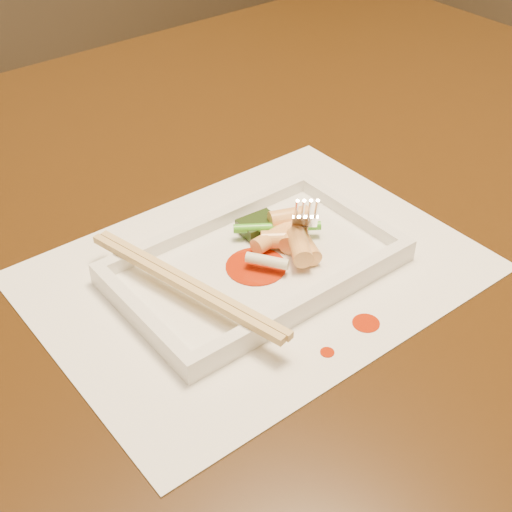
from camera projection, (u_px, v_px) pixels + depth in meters
table at (206, 268)px, 0.84m from camera, size 1.40×0.90×0.75m
placemat at (256, 272)px, 0.67m from camera, size 0.40×0.30×0.00m
sauce_splatter_a at (366, 323)px, 0.61m from camera, size 0.02×0.02×0.00m
sauce_splatter_b at (327, 352)px, 0.59m from camera, size 0.01×0.01×0.00m
plate_base at (256, 268)px, 0.67m from camera, size 0.26×0.16×0.01m
plate_rim_far at (210, 223)px, 0.71m from camera, size 0.26×0.01×0.01m
plate_rim_near at (309, 300)px, 0.61m from camera, size 0.26×0.01×0.01m
plate_rim_left at (141, 315)px, 0.60m from camera, size 0.01×0.14×0.01m
plate_rim_right at (352, 212)px, 0.72m from camera, size 0.01×0.14×0.01m
veg_piece at (259, 225)px, 0.70m from camera, size 0.04×0.03×0.01m
scallion_white at (267, 261)px, 0.65m from camera, size 0.03×0.04×0.01m
scallion_green at (277, 227)px, 0.69m from camera, size 0.08×0.06×0.01m
chopstick_a at (181, 285)px, 0.61m from camera, size 0.06×0.22×0.01m
chopstick_b at (189, 282)px, 0.62m from camera, size 0.06×0.22×0.01m
fork at (303, 164)px, 0.67m from camera, size 0.09×0.10×0.14m
sauce_blob_0 at (256, 266)px, 0.66m from camera, size 0.06×0.06×0.00m
rice_cake_0 at (294, 234)px, 0.69m from camera, size 0.05×0.04×0.02m
rice_cake_1 at (306, 246)px, 0.67m from camera, size 0.03×0.04×0.02m
rice_cake_2 at (300, 247)px, 0.66m from camera, size 0.04×0.05×0.02m
rice_cake_3 at (274, 237)px, 0.68m from camera, size 0.05×0.02×0.02m
rice_cake_4 at (284, 239)px, 0.68m from camera, size 0.05×0.04×0.02m
rice_cake_5 at (289, 218)px, 0.70m from camera, size 0.04×0.03×0.02m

